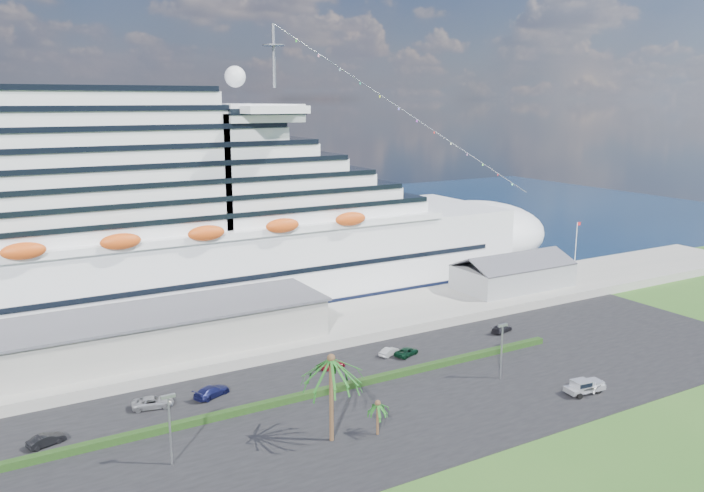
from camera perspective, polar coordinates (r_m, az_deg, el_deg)
ground at (r=86.55m, az=5.67°, el=-15.35°), size 420.00×420.00×0.00m
asphalt_lot at (r=94.73m, az=1.70°, el=-12.72°), size 140.00×38.00×0.12m
wharf at (r=118.26m, az=-5.76°, el=-7.18°), size 240.00×20.00×1.80m
water at (r=201.31m, az=-16.38°, el=0.19°), size 420.00×160.00×0.02m
cruise_ship at (r=130.35m, az=-18.99°, el=1.21°), size 191.00×38.00×54.00m
terminal_building at (r=109.72m, az=-17.87°, el=-7.00°), size 61.00×15.00×6.30m
port_shed at (r=145.42m, az=13.23°, el=-2.33°), size 24.00×12.31×7.37m
flagpole at (r=157.24m, az=18.11°, el=-0.09°), size 1.08×0.16×12.00m
hedge at (r=95.01m, az=-4.13°, el=-12.33°), size 88.00×1.10×0.90m
lamp_post_left at (r=79.97m, az=-14.93°, el=-13.87°), size 1.60×0.35×8.27m
lamp_post_right at (r=101.81m, az=12.35°, el=-7.99°), size 1.60×0.35×8.27m
palm_tall at (r=80.93m, az=-1.74°, el=-10.13°), size 8.82×8.82×11.13m
palm_short at (r=84.51m, az=2.15°, el=-13.24°), size 3.53×3.53×4.56m
parked_car_1 at (r=90.66m, az=-24.08°, el=-14.50°), size 4.51×2.64×1.41m
parked_car_2 at (r=95.95m, az=-16.23°, el=-12.37°), size 5.73×3.52×1.48m
parked_car_3 at (r=97.29m, az=-11.59°, el=-11.74°), size 5.80×4.12×1.56m
parked_car_4 at (r=104.70m, az=-1.68°, el=-9.78°), size 4.04×1.63×1.38m
parked_car_5 at (r=109.82m, az=3.12°, el=-8.76°), size 4.04×2.58×1.26m
parked_car_6 at (r=109.94m, az=4.56°, el=-8.76°), size 4.98×3.52×1.26m
parked_car_7 at (r=122.85m, az=12.33°, el=-6.71°), size 5.03×3.21×1.36m
pickup_truck at (r=101.34m, az=18.73°, el=-10.95°), size 6.01×2.76×2.05m
boat_trailer at (r=102.08m, az=19.29°, el=-10.86°), size 5.56×3.68×1.59m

